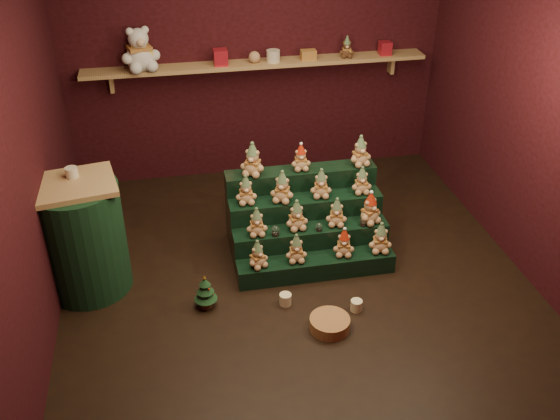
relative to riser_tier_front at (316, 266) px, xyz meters
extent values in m
plane|color=black|center=(-0.18, 0.09, -0.09)|extent=(4.00, 4.00, 0.00)
cube|color=black|center=(-0.18, 2.14, 1.31)|extent=(4.00, 0.10, 2.80)
cube|color=black|center=(-0.18, -1.96, 1.31)|extent=(4.00, 0.10, 2.80)
cube|color=black|center=(-2.23, 0.09, 1.31)|extent=(0.10, 4.00, 2.80)
cube|color=black|center=(1.87, 0.09, 1.31)|extent=(0.10, 4.00, 2.80)
cube|color=tan|center=(-0.18, 1.96, 1.21)|extent=(3.60, 0.26, 0.04)
cube|color=tan|center=(-1.68, 2.03, 1.09)|extent=(0.04, 0.12, 0.20)
cube|color=tan|center=(1.32, 2.03, 1.09)|extent=(0.04, 0.12, 0.20)
cube|color=black|center=(0.00, 0.00, 0.00)|extent=(1.40, 0.22, 0.18)
cube|color=black|center=(0.00, 0.22, 0.09)|extent=(1.40, 0.22, 0.36)
cube|color=black|center=(0.00, 0.44, 0.18)|extent=(1.40, 0.22, 0.54)
cube|color=black|center=(0.00, 0.66, 0.27)|extent=(1.40, 0.22, 0.72)
cylinder|color=black|center=(-0.33, 0.16, 0.28)|extent=(0.07, 0.07, 0.03)
sphere|color=white|center=(-0.33, 0.16, 0.33)|extent=(0.07, 0.07, 0.07)
cylinder|color=black|center=(0.06, 0.16, 0.28)|extent=(0.05, 0.05, 0.02)
sphere|color=white|center=(0.06, 0.16, 0.32)|extent=(0.06, 0.06, 0.06)
cylinder|color=black|center=(0.46, 0.16, 0.28)|extent=(0.06, 0.06, 0.02)
sphere|color=white|center=(0.46, 0.16, 0.32)|extent=(0.06, 0.06, 0.06)
cube|color=tan|center=(-1.95, 0.23, 0.91)|extent=(0.75, 0.66, 0.04)
cylinder|color=black|center=(-1.95, 0.23, 0.40)|extent=(0.71, 0.71, 0.97)
cylinder|color=beige|center=(-1.95, 0.33, 0.97)|extent=(0.10, 0.10, 0.08)
cylinder|color=#4A311A|center=(-0.99, -0.25, -0.07)|extent=(0.10, 0.10, 0.05)
cone|color=#123317|center=(-0.99, -0.25, 0.04)|extent=(0.19, 0.19, 0.10)
cone|color=#123317|center=(-0.99, -0.25, 0.11)|extent=(0.14, 0.14, 0.09)
cone|color=#123317|center=(-0.99, -0.25, 0.17)|extent=(0.10, 0.10, 0.07)
cone|color=#C68A23|center=(-0.99, -0.25, 0.22)|extent=(0.03, 0.03, 0.03)
cylinder|color=beige|center=(-0.34, -0.34, -0.04)|extent=(0.10, 0.10, 0.10)
cylinder|color=beige|center=(0.21, -0.53, -0.04)|extent=(0.10, 0.10, 0.10)
cylinder|color=#9F7040|center=(-0.06, -0.70, -0.04)|extent=(0.41, 0.41, 0.10)
cube|color=#AA1A28|center=(-0.56, 1.94, 1.31)|extent=(0.14, 0.14, 0.16)
cylinder|color=beige|center=(-0.02, 1.94, 1.29)|extent=(0.14, 0.14, 0.12)
cube|color=#AA1A28|center=(1.20, 1.94, 1.30)|extent=(0.12, 0.12, 0.14)
sphere|color=tan|center=(-0.21, 1.94, 1.29)|extent=(0.12, 0.12, 0.12)
cube|color=orange|center=(0.36, 1.94, 1.28)|extent=(0.16, 0.10, 0.10)
camera|label=1|loc=(-1.16, -4.28, 3.30)|focal=40.00mm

